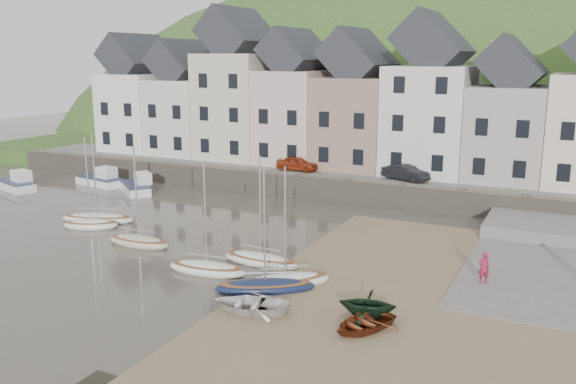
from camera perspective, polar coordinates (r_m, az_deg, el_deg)
The scene contains 24 objects.
ground at distance 33.42m, azimuth -4.55°, elevation -7.07°, with size 160.00×160.00×0.00m, color #403C32.
quay_land at distance 62.07m, azimuth 10.60°, elevation 2.72°, with size 90.00×30.00×1.50m, color #345A24.
quay_street at distance 51.11m, azimuth 7.15°, elevation 1.63°, with size 70.00×7.00×0.10m, color slate.
seawall at distance 48.01m, azimuth 5.77°, elevation 0.15°, with size 70.00×1.20×1.80m, color slate.
beach at distance 29.71m, azimuth 14.36°, elevation -9.97°, with size 18.00×26.00×0.06m, color #7C6B4B.
slipway at distance 36.79m, azimuth 23.11°, elevation -6.12°, with size 8.00×18.00×0.12m, color slate.
hillside at distance 94.20m, azimuth 11.81°, elevation -5.68°, with size 134.40×84.00×84.00m.
townhouse_terrace at distance 53.14m, azimuth 10.38°, elevation 8.23°, with size 61.05×8.00×13.93m.
sailboat_0 at distance 44.09m, azimuth -17.54°, elevation -2.38°, with size 5.38×3.04×6.32m.
sailboat_1 at distance 42.68m, azimuth -18.12°, elevation -2.90°, with size 3.93×2.89×6.32m.
sailboat_2 at distance 38.00m, azimuth -13.90°, elevation -4.54°, with size 4.29×1.62×6.32m.
sailboat_3 at distance 33.71m, azimuth -2.60°, elevation -6.39°, with size 4.65×1.64×6.32m.
sailboat_4 at distance 32.65m, azimuth -7.66°, elevation -7.14°, with size 4.58×1.98×6.32m.
sailboat_5 at distance 29.99m, azimuth -2.19°, elevation -8.87°, with size 4.99×3.82×6.32m.
sailboat_6 at distance 30.63m, azimuth -0.27°, elevation -8.38°, with size 4.47×4.30×6.32m.
motorboat_0 at distance 56.26m, azimuth -17.21°, elevation 1.17°, with size 5.07×2.59×1.70m.
motorboat_1 at distance 57.24m, azimuth -24.31°, elevation 0.79°, with size 5.30×3.13×1.70m.
motorboat_2 at distance 52.59m, azimuth -14.09°, elevation 0.58°, with size 4.71×4.21×1.70m.
rowboat_white at distance 27.63m, azimuth -3.51°, elevation -10.47°, with size 2.48×3.48×0.72m, color white.
rowboat_green at distance 27.07m, azimuth 7.52°, elevation -10.38°, with size 2.15×2.49×1.31m, color black.
rowboat_red at distance 26.04m, azimuth 7.13°, elevation -12.16°, with size 2.17×3.03×0.63m, color brown.
person_red at distance 32.08m, azimuth 18.00°, elevation -6.79°, with size 0.58×0.38×1.60m, color maroon.
car_left at distance 52.17m, azimuth 0.88°, elevation 2.70°, with size 1.48×3.67×1.25m, color #963015.
car_right at distance 48.95m, azimuth 11.05°, elevation 1.82°, with size 1.35×3.88×1.28m, color black.
Camera 1 is at (16.11, -27.02, 11.28)m, focal length 37.66 mm.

